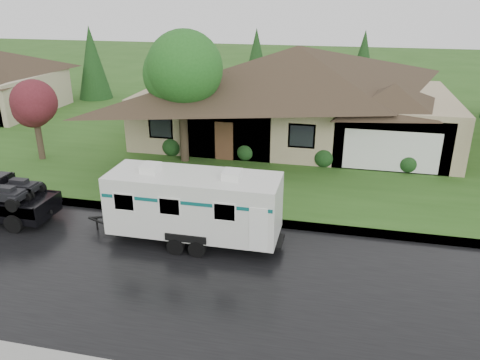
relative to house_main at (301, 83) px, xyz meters
name	(u,v)px	position (x,y,z in m)	size (l,w,h in m)	color
ground	(196,245)	(-2.29, -13.84, -3.59)	(140.00, 140.00, 0.00)	#2A5219
road	(177,275)	(-2.29, -15.84, -3.59)	(140.00, 8.00, 0.01)	black
curb	(212,217)	(-2.29, -11.59, -3.52)	(140.00, 0.50, 0.15)	gray
lawn	(265,132)	(-2.29, 1.16, -3.52)	(140.00, 26.00, 0.15)	#2A5219
house_main	(301,83)	(0.00, 0.00, 0.00)	(19.44, 10.80, 6.90)	tan
tree_left_green	(181,74)	(-5.58, -5.45, 1.19)	(4.03, 4.03, 6.67)	#382B1E
tree_red	(34,105)	(-13.32, -6.89, -0.49)	(2.58, 2.58, 4.27)	#382B1E
shrub_row	(284,153)	(-0.29, -4.54, -2.94)	(13.60, 1.00, 1.00)	#143814
travel_trailer	(194,203)	(-2.39, -13.54, -2.04)	(6.54, 2.30, 2.93)	silver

